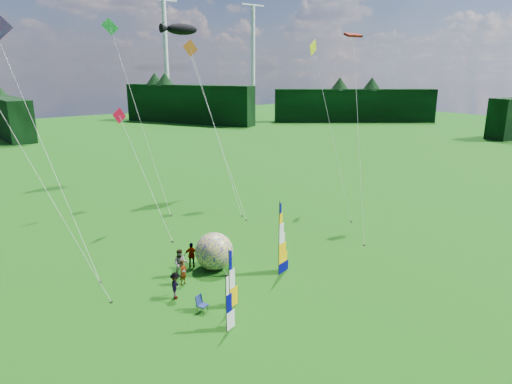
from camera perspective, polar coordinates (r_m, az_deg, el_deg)
ground at (r=26.43m, az=7.29°, el=-13.05°), size 220.00×220.00×0.00m
treeline_ring at (r=24.79m, az=7.60°, el=-4.88°), size 210.00×210.00×8.00m
turbine_left at (r=141.02m, az=-0.37°, el=16.29°), size 8.00×1.20×30.00m
turbine_right at (r=133.31m, az=-11.17°, el=16.07°), size 8.00×1.20×30.00m
feather_banner_main at (r=28.01m, az=2.90°, el=-6.01°), size 1.25×0.43×4.66m
side_banner_left at (r=24.50m, az=-3.36°, el=-10.99°), size 0.92×0.37×3.31m
side_banner_far at (r=22.63m, az=-3.75°, el=-13.95°), size 0.86×0.37×2.90m
bol_inflatable at (r=29.35m, az=-5.26°, el=-7.38°), size 3.17×3.17×2.43m
spectator_a at (r=27.78m, az=-9.10°, el=-9.91°), size 0.65×0.55×1.51m
spectator_b at (r=28.60m, az=-9.40°, el=-8.82°), size 0.98×0.83×1.82m
spectator_c at (r=26.26m, az=-10.02°, el=-11.46°), size 0.92×1.01×1.55m
spectator_d at (r=29.89m, az=-8.03°, el=-7.83°), size 1.02×0.89×1.66m
camp_chair at (r=24.87m, az=-6.73°, el=-13.75°), size 0.68×0.68×0.93m
kite_whale at (r=42.62m, az=-5.63°, el=10.47°), size 9.25×17.37×17.94m
kite_rainbow_delta at (r=30.14m, az=-24.97°, el=6.23°), size 8.52×12.10×16.97m
kite_parafoil at (r=36.22m, az=12.76°, el=8.23°), size 10.85×11.64×16.56m
small_kite_red at (r=35.68m, az=-13.75°, el=2.69°), size 5.75×9.08×9.96m
small_kite_orange at (r=41.42m, az=-5.13°, el=8.68°), size 3.13×10.94×15.56m
small_kite_yellow at (r=40.45m, az=9.45°, el=8.32°), size 7.74×10.70×15.47m
small_kite_pink at (r=25.88m, az=-25.72°, el=2.93°), size 7.11×6.73×15.25m
small_kite_green at (r=43.30m, az=-14.45°, el=9.90°), size 7.32×13.15×17.57m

